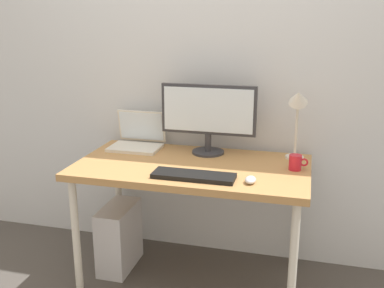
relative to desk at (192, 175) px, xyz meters
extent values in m
plane|color=#4C4742|center=(0.00, 0.00, -0.68)|extent=(6.00, 6.00, 0.00)
cube|color=silver|center=(0.00, 0.42, 0.62)|extent=(4.40, 0.04, 2.60)
cube|color=#B7844C|center=(0.00, 0.00, 0.05)|extent=(1.34, 0.72, 0.04)
cylinder|color=silver|center=(-0.61, -0.30, -0.33)|extent=(0.04, 0.04, 0.71)
cylinder|color=silver|center=(0.61, -0.30, -0.33)|extent=(0.04, 0.04, 0.71)
cylinder|color=silver|center=(-0.61, 0.30, -0.33)|extent=(0.04, 0.04, 0.71)
cylinder|color=silver|center=(0.61, 0.30, -0.33)|extent=(0.04, 0.04, 0.71)
cylinder|color=#333338|center=(0.04, 0.23, 0.07)|extent=(0.20, 0.20, 0.01)
cylinder|color=#333338|center=(0.04, 0.23, 0.14)|extent=(0.04, 0.04, 0.11)
cube|color=#333338|center=(0.04, 0.23, 0.34)|extent=(0.59, 0.03, 0.30)
cube|color=white|center=(0.04, 0.21, 0.34)|extent=(0.55, 0.01, 0.27)
cube|color=silver|center=(-0.43, 0.19, 0.08)|extent=(0.32, 0.22, 0.02)
cube|color=silver|center=(-0.43, 0.32, 0.19)|extent=(0.32, 0.05, 0.21)
cube|color=white|center=(-0.43, 0.31, 0.19)|extent=(0.30, 0.04, 0.18)
cylinder|color=silver|center=(0.57, 0.26, 0.07)|extent=(0.11, 0.11, 0.01)
cylinder|color=silver|center=(0.57, 0.26, 0.25)|extent=(0.02, 0.02, 0.33)
cone|color=silver|center=(0.57, 0.22, 0.44)|extent=(0.11, 0.14, 0.13)
cube|color=black|center=(0.07, -0.22, 0.08)|extent=(0.44, 0.14, 0.02)
ellipsoid|color=silver|center=(0.37, -0.22, 0.08)|extent=(0.06, 0.09, 0.03)
cylinder|color=red|center=(0.58, 0.05, 0.11)|extent=(0.07, 0.07, 0.09)
torus|color=red|center=(0.63, 0.05, 0.11)|extent=(0.05, 0.01, 0.05)
cube|color=silver|center=(-0.49, 0.02, -0.47)|extent=(0.18, 0.36, 0.42)
camera|label=1|loc=(0.63, -2.38, 0.89)|focal=41.99mm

